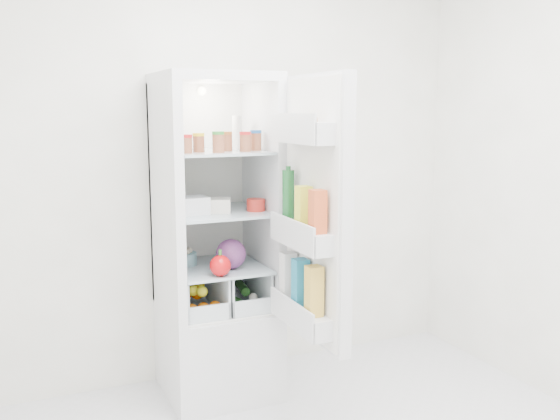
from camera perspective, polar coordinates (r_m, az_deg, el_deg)
name	(u,v)px	position (r m, az deg, el deg)	size (l,w,h in m)	color
room_walls	(364,114)	(2.39, 7.68, 8.72)	(3.02, 3.02, 2.61)	silver
refrigerator	(214,277)	(3.58, -6.02, -6.14)	(0.60, 0.60, 1.80)	silver
shelf_low	(218,267)	(3.50, -5.72, -5.21)	(0.49, 0.53, 0.01)	#AEC2CC
shelf_mid	(217,212)	(3.44, -5.80, -0.19)	(0.49, 0.53, 0.01)	#AEC2CC
shelf_top	(216,152)	(3.40, -5.89, 5.31)	(0.49, 0.53, 0.01)	#AEC2CC
crisper_left	(197,292)	(3.50, -7.61, -7.45)	(0.23, 0.46, 0.22)	silver
crisper_right	(239,287)	(3.57, -3.81, -7.04)	(0.23, 0.46, 0.22)	silver
condiment_jars	(222,144)	(3.29, -5.30, 6.06)	(0.46, 0.16, 0.08)	#B21919
squeeze_bottle	(237,132)	(3.49, -3.93, 7.08)	(0.05, 0.05, 0.19)	silver
tub_white	(193,205)	(3.34, -7.96, 0.42)	(0.14, 0.14, 0.09)	white
tub_cream	(218,205)	(3.38, -5.65, 0.43)	(0.13, 0.13, 0.08)	silver
tin_red	(256,205)	(3.41, -2.23, 0.47)	(0.10, 0.10, 0.07)	red
foil_tray	(205,207)	(3.45, -6.89, 0.30)	(0.16, 0.12, 0.04)	silver
red_cabbage	(231,254)	(3.41, -4.51, -4.03)	(0.16, 0.16, 0.16)	#602058
bell_pepper	(220,266)	(3.27, -5.48, -5.09)	(0.11, 0.11, 0.11)	red
mushroom_bowl	(184,259)	(3.54, -8.79, -4.43)	(0.14, 0.14, 0.07)	#89BFCD
citrus_pile	(198,299)	(3.45, -7.47, -8.05)	(0.20, 0.24, 0.16)	orange
veg_pile	(240,295)	(3.59, -3.71, -7.76)	(0.16, 0.30, 0.10)	#194B1A
fridge_door	(312,217)	(3.02, 2.98, -0.66)	(0.18, 0.60, 1.30)	silver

